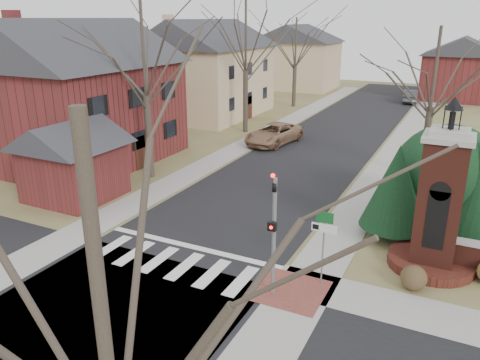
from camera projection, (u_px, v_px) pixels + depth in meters
The scene contains 26 objects.
ground at pixel (160, 273), 17.41m from camera, with size 120.00×120.00×0.00m, color brown.
main_street at pixel (327, 141), 36.05m from camera, with size 8.00×70.00×0.01m, color black.
cross_street at pixel (104, 316), 14.87m from camera, with size 120.00×8.00×0.01m, color black.
crosswalk_zone at pixel (172, 263), 18.09m from camera, with size 8.00×2.20×0.02m, color silver.
stop_bar at pixel (192, 247), 19.36m from camera, with size 8.00×0.35×0.02m, color silver.
sidewalk_right_main at pixel (397, 149), 33.88m from camera, with size 2.00×60.00×0.02m, color gray.
sidewalk_left at pixel (265, 134), 38.22m from camera, with size 2.00×60.00×0.02m, color gray.
curb_apron at pixel (290, 291), 16.25m from camera, with size 2.40×2.40×0.02m, color brown.
traffic_signal_pole at pixel (274, 225), 15.25m from camera, with size 0.28×0.41×4.50m.
sign_post at pixel (324, 233), 16.12m from camera, with size 0.90×0.07×2.75m.
brick_gate_monument at pixel (438, 214), 17.17m from camera, with size 3.20×3.20×6.47m.
house_brick_left at pixel (79, 89), 29.78m from camera, with size 9.80×11.80×9.42m.
house_stucco_left at pixel (207, 67), 44.41m from camera, with size 9.80×12.80×9.28m.
garage_left at pixel (72, 156), 24.04m from camera, with size 4.80×4.80×4.29m.
house_distant_left at pixel (296, 56), 61.69m from camera, with size 10.80×8.80×8.53m.
house_distant_right at pixel (461, 67), 53.53m from camera, with size 8.80×8.80×7.30m.
evergreen_near at pixel (396, 186), 19.58m from camera, with size 2.80×2.80×4.10m.
evergreen_mass at pixel (447, 173), 20.91m from camera, with size 4.80×4.80×4.80m, color black.
bare_tree_0 at pixel (143, 43), 25.43m from camera, with size 8.05×8.05×11.15m.
bare_tree_1 at pixel (246, 31), 36.34m from camera, with size 8.40×8.40×11.64m.
bare_tree_2 at pixel (296, 38), 47.89m from camera, with size 7.35×7.35×10.19m.
bare_tree_3 at pixel (437, 62), 25.64m from camera, with size 7.00×7.00×9.70m.
bare_tree_4 at pixel (96, 268), 5.20m from camera, with size 6.65×6.65×9.21m.
pickup_truck at pixel (274, 134), 35.04m from camera, with size 2.49×5.41×1.50m, color #9A7254.
distant_car at pixel (410, 96), 52.08m from camera, with size 1.50×4.29×1.41m, color #3A3D43.
dry_shrub_left at pixel (414, 278), 16.22m from camera, with size 0.90×0.90×0.90m, color #4C3A22.
Camera 1 is at (9.47, -12.40, 8.99)m, focal length 35.00 mm.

